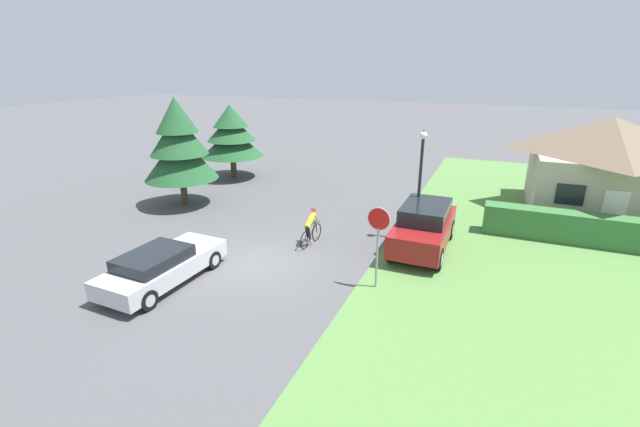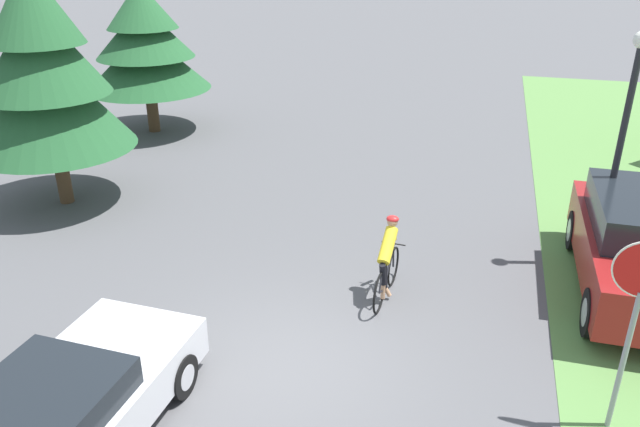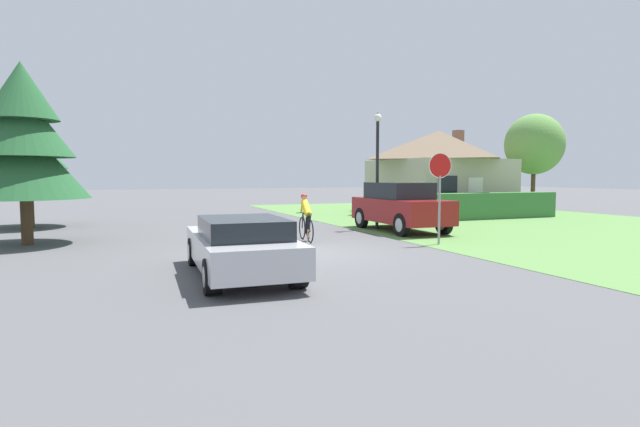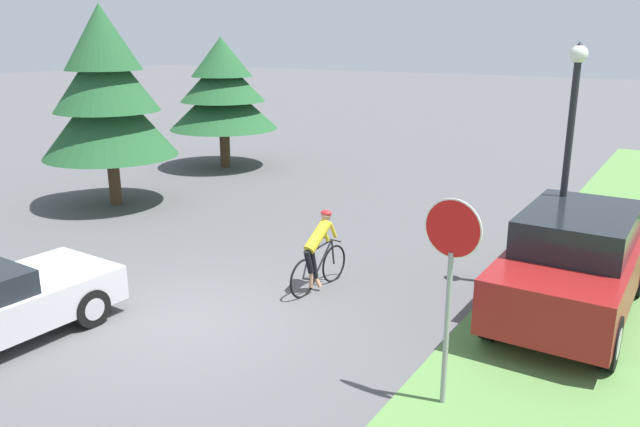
{
  "view_description": "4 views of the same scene",
  "coord_description": "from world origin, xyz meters",
  "px_view_note": "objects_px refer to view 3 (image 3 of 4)",
  "views": [
    {
      "loc": [
        7.65,
        -12.19,
        6.97
      ],
      "look_at": [
        1.12,
        3.29,
        1.04
      ],
      "focal_mm": 24.0,
      "sensor_mm": 36.0,
      "label": 1
    },
    {
      "loc": [
        2.45,
        -7.13,
        6.05
      ],
      "look_at": [
        -0.33,
        3.1,
        1.16
      ],
      "focal_mm": 35.0,
      "sensor_mm": 36.0,
      "label": 2
    },
    {
      "loc": [
        -4.41,
        -12.55,
        2.07
      ],
      "look_at": [
        1.33,
        1.81,
        0.91
      ],
      "focal_mm": 28.0,
      "sensor_mm": 36.0,
      "label": 3
    },
    {
      "loc": [
        6.9,
        -6.92,
        4.62
      ],
      "look_at": [
        0.53,
        3.36,
        1.16
      ],
      "focal_mm": 35.0,
      "sensor_mm": 36.0,
      "label": 4
    }
  ],
  "objects_px": {
    "street_lamp": "(377,156)",
    "conifer_tall_far": "(27,159)",
    "stop_sign": "(440,179)",
    "conifer_tall_near": "(23,140)",
    "cottage_house": "(438,170)",
    "sedan_left_lane": "(241,246)",
    "parked_suv_right": "(400,206)",
    "deciduous_tree_right": "(534,144)",
    "cyclist": "(306,218)"
  },
  "relations": [
    {
      "from": "stop_sign",
      "to": "street_lamp",
      "type": "xyz_separation_m",
      "value": [
        0.4,
        4.67,
        0.89
      ]
    },
    {
      "from": "conifer_tall_near",
      "to": "conifer_tall_far",
      "type": "bearing_deg",
      "value": 97.9
    },
    {
      "from": "conifer_tall_far",
      "to": "street_lamp",
      "type": "bearing_deg",
      "value": -23.89
    },
    {
      "from": "sedan_left_lane",
      "to": "street_lamp",
      "type": "xyz_separation_m",
      "value": [
        7.02,
        7.16,
        2.23
      ]
    },
    {
      "from": "cottage_house",
      "to": "conifer_tall_far",
      "type": "bearing_deg",
      "value": -177.84
    },
    {
      "from": "conifer_tall_near",
      "to": "conifer_tall_far",
      "type": "xyz_separation_m",
      "value": [
        -0.8,
        5.73,
        -0.37
      ]
    },
    {
      "from": "stop_sign",
      "to": "street_lamp",
      "type": "bearing_deg",
      "value": -89.46
    },
    {
      "from": "cottage_house",
      "to": "stop_sign",
      "type": "height_order",
      "value": "cottage_house"
    },
    {
      "from": "street_lamp",
      "to": "stop_sign",
      "type": "bearing_deg",
      "value": -94.89
    },
    {
      "from": "cottage_house",
      "to": "sedan_left_lane",
      "type": "relative_size",
      "value": 1.52
    },
    {
      "from": "parked_suv_right",
      "to": "sedan_left_lane",
      "type": "bearing_deg",
      "value": 130.1
    },
    {
      "from": "street_lamp",
      "to": "parked_suv_right",
      "type": "bearing_deg",
      "value": -64.8
    },
    {
      "from": "cyclist",
      "to": "parked_suv_right",
      "type": "bearing_deg",
      "value": -67.75
    },
    {
      "from": "street_lamp",
      "to": "conifer_tall_far",
      "type": "xyz_separation_m",
      "value": [
        -12.75,
        5.65,
        -0.1
      ]
    },
    {
      "from": "sedan_left_lane",
      "to": "deciduous_tree_right",
      "type": "xyz_separation_m",
      "value": [
        20.34,
        12.59,
        3.3
      ]
    },
    {
      "from": "sedan_left_lane",
      "to": "parked_suv_right",
      "type": "distance_m",
      "value": 9.71
    },
    {
      "from": "parked_suv_right",
      "to": "street_lamp",
      "type": "relative_size",
      "value": 1.01
    },
    {
      "from": "conifer_tall_near",
      "to": "conifer_tall_far",
      "type": "distance_m",
      "value": 5.8
    },
    {
      "from": "street_lamp",
      "to": "deciduous_tree_right",
      "type": "relative_size",
      "value": 0.79
    },
    {
      "from": "sedan_left_lane",
      "to": "deciduous_tree_right",
      "type": "bearing_deg",
      "value": -55.98
    },
    {
      "from": "cyclist",
      "to": "conifer_tall_far",
      "type": "distance_m",
      "value": 12.13
    },
    {
      "from": "sedan_left_lane",
      "to": "parked_suv_right",
      "type": "bearing_deg",
      "value": -48.11
    },
    {
      "from": "cottage_house",
      "to": "cyclist",
      "type": "distance_m",
      "value": 14.49
    },
    {
      "from": "stop_sign",
      "to": "conifer_tall_far",
      "type": "xyz_separation_m",
      "value": [
        -12.35,
        10.32,
        0.79
      ]
    },
    {
      "from": "parked_suv_right",
      "to": "conifer_tall_near",
      "type": "xyz_separation_m",
      "value": [
        -12.41,
        0.88,
        2.19
      ]
    },
    {
      "from": "conifer_tall_near",
      "to": "deciduous_tree_right",
      "type": "bearing_deg",
      "value": 12.33
    },
    {
      "from": "cyclist",
      "to": "deciduous_tree_right",
      "type": "relative_size",
      "value": 0.3
    },
    {
      "from": "parked_suv_right",
      "to": "conifer_tall_far",
      "type": "distance_m",
      "value": 14.88
    },
    {
      "from": "parked_suv_right",
      "to": "conifer_tall_far",
      "type": "relative_size",
      "value": 1.0
    },
    {
      "from": "sedan_left_lane",
      "to": "conifer_tall_far",
      "type": "relative_size",
      "value": 0.99
    },
    {
      "from": "cyclist",
      "to": "conifer_tall_near",
      "type": "distance_m",
      "value": 8.78
    },
    {
      "from": "sedan_left_lane",
      "to": "parked_suv_right",
      "type": "height_order",
      "value": "parked_suv_right"
    },
    {
      "from": "street_lamp",
      "to": "conifer_tall_near",
      "type": "height_order",
      "value": "conifer_tall_near"
    },
    {
      "from": "sedan_left_lane",
      "to": "conifer_tall_far",
      "type": "bearing_deg",
      "value": 26.35
    },
    {
      "from": "parked_suv_right",
      "to": "conifer_tall_near",
      "type": "bearing_deg",
      "value": 86.43
    },
    {
      "from": "parked_suv_right",
      "to": "stop_sign",
      "type": "distance_m",
      "value": 3.94
    },
    {
      "from": "deciduous_tree_right",
      "to": "conifer_tall_far",
      "type": "bearing_deg",
      "value": 179.53
    },
    {
      "from": "cyclist",
      "to": "parked_suv_right",
      "type": "relative_size",
      "value": 0.37
    },
    {
      "from": "cottage_house",
      "to": "parked_suv_right",
      "type": "distance_m",
      "value": 10.47
    },
    {
      "from": "stop_sign",
      "to": "conifer_tall_near",
      "type": "height_order",
      "value": "conifer_tall_near"
    },
    {
      "from": "cottage_house",
      "to": "conifer_tall_near",
      "type": "xyz_separation_m",
      "value": [
        -19.45,
        -6.74,
        0.73
      ]
    },
    {
      "from": "conifer_tall_near",
      "to": "conifer_tall_far",
      "type": "relative_size",
      "value": 1.19
    },
    {
      "from": "cottage_house",
      "to": "deciduous_tree_right",
      "type": "distance_m",
      "value": 6.14
    },
    {
      "from": "parked_suv_right",
      "to": "conifer_tall_near",
      "type": "relative_size",
      "value": 0.84
    },
    {
      "from": "sedan_left_lane",
      "to": "conifer_tall_far",
      "type": "height_order",
      "value": "conifer_tall_far"
    },
    {
      "from": "sedan_left_lane",
      "to": "deciduous_tree_right",
      "type": "distance_m",
      "value": 24.15
    },
    {
      "from": "stop_sign",
      "to": "conifer_tall_near",
      "type": "distance_m",
      "value": 12.49
    },
    {
      "from": "parked_suv_right",
      "to": "street_lamp",
      "type": "bearing_deg",
      "value": 25.67
    },
    {
      "from": "cottage_house",
      "to": "street_lamp",
      "type": "bearing_deg",
      "value": -139.1
    },
    {
      "from": "street_lamp",
      "to": "conifer_tall_far",
      "type": "height_order",
      "value": "conifer_tall_far"
    }
  ]
}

